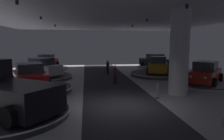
% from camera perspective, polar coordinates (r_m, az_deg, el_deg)
% --- Properties ---
extents(ground, '(24.00, 44.00, 0.06)m').
position_cam_1_polar(ground, '(11.33, 3.14, -9.99)').
color(ground, '#B2B2B7').
extents(ceiling_with_spotlights, '(24.00, 44.00, 0.39)m').
position_cam_1_polar(ceiling_with_spotlights, '(11.04, 3.35, 18.84)').
color(ceiling_with_spotlights, silver).
extents(column_right, '(1.25, 1.25, 5.50)m').
position_cam_1_polar(column_right, '(14.03, 18.34, 4.53)').
color(column_right, silver).
rests_on(column_right, ground).
extents(display_platform_mid_right, '(4.61, 4.61, 0.26)m').
position_cam_1_polar(display_platform_mid_right, '(17.99, 24.40, -3.58)').
color(display_platform_mid_right, '#B7B7BC').
rests_on(display_platform_mid_right, ground).
extents(display_car_mid_right, '(4.21, 4.27, 1.71)m').
position_cam_1_polar(display_car_mid_right, '(17.89, 24.57, -0.81)').
color(display_car_mid_right, maroon).
rests_on(display_car_mid_right, display_platform_mid_right).
extents(display_platform_far_right, '(5.90, 5.90, 0.34)m').
position_cam_1_polar(display_platform_far_right, '(22.08, 12.72, -1.07)').
color(display_platform_far_right, '#333338').
rests_on(display_platform_far_right, ground).
extents(display_car_far_right, '(3.32, 4.56, 1.71)m').
position_cam_1_polar(display_car_far_right, '(21.94, 12.79, 1.29)').
color(display_car_far_right, '#B77519').
rests_on(display_car_far_right, display_platform_far_right).
extents(display_platform_mid_left, '(5.79, 5.79, 0.35)m').
position_cam_1_polar(display_platform_mid_left, '(15.27, -22.01, -5.12)').
color(display_platform_mid_left, '#333338').
rests_on(display_platform_mid_left, ground).
extents(display_car_mid_left, '(3.37, 4.57, 1.71)m').
position_cam_1_polar(display_car_mid_left, '(15.07, -22.17, -1.72)').
color(display_car_mid_left, red).
rests_on(display_car_mid_left, display_platform_mid_left).
extents(display_platform_far_left, '(5.99, 5.99, 0.32)m').
position_cam_1_polar(display_platform_far_left, '(20.81, -19.23, -1.84)').
color(display_platform_far_left, '#333338').
rests_on(display_platform_far_left, ground).
extents(display_car_far_left, '(4.39, 4.05, 1.71)m').
position_cam_1_polar(display_car_far_left, '(20.67, -19.29, 0.63)').
color(display_car_far_left, silver).
rests_on(display_car_far_left, display_platform_far_left).
extents(display_platform_near_left, '(5.68, 5.68, 0.29)m').
position_cam_1_polar(display_platform_near_left, '(10.69, -27.16, -10.84)').
color(display_platform_near_left, '#333338').
rests_on(display_platform_near_left, ground).
extents(pickup_truck_near_left, '(5.49, 4.88, 2.30)m').
position_cam_1_polar(pickup_truck_near_left, '(10.69, -28.44, -5.02)').
color(pickup_truck_near_left, black).
rests_on(pickup_truck_near_left, display_platform_near_left).
extents(display_platform_deep_right, '(4.62, 4.62, 0.27)m').
position_cam_1_polar(display_platform_deep_right, '(28.51, 11.72, 0.75)').
color(display_platform_deep_right, '#B7B7BC').
rests_on(display_platform_deep_right, ground).
extents(display_car_deep_right, '(3.56, 4.56, 1.71)m').
position_cam_1_polar(display_car_deep_right, '(28.40, 11.81, 2.52)').
color(display_car_deep_right, black).
rests_on(display_car_deep_right, display_platform_deep_right).
extents(display_platform_deep_left, '(5.16, 5.16, 0.32)m').
position_cam_1_polar(display_platform_deep_left, '(27.41, -17.69, 0.35)').
color(display_platform_deep_left, silver).
rests_on(display_platform_deep_left, ground).
extents(display_car_deep_left, '(2.70, 4.41, 1.71)m').
position_cam_1_polar(display_car_deep_left, '(27.29, -17.78, 2.24)').
color(display_car_deep_left, maroon).
rests_on(display_car_deep_left, display_platform_deep_left).
extents(visitor_walking_near, '(0.32, 0.32, 1.59)m').
position_cam_1_polar(visitor_walking_near, '(22.07, -1.20, 0.99)').
color(visitor_walking_near, black).
rests_on(visitor_walking_near, ground).
extents(visitor_walking_far, '(0.32, 0.32, 1.59)m').
position_cam_1_polar(visitor_walking_far, '(16.89, 0.86, -0.97)').
color(visitor_walking_far, black).
rests_on(visitor_walking_far, ground).
extents(stanchion_a, '(0.28, 0.28, 1.01)m').
position_cam_1_polar(stanchion_a, '(12.94, 12.54, -6.14)').
color(stanchion_a, '#333338').
rests_on(stanchion_a, ground).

